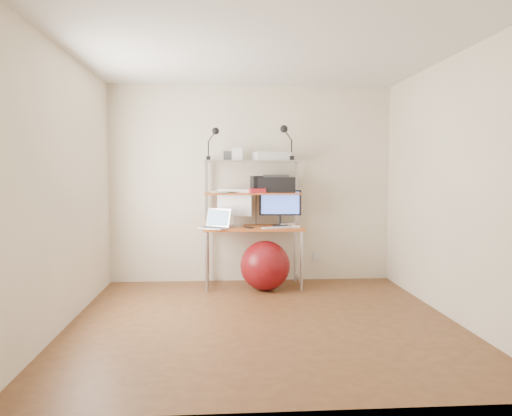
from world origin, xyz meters
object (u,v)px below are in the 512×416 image
Objects in this scene: monitor_silver at (235,205)px; laptop at (216,224)px; exercise_ball at (265,266)px; printer at (276,184)px; monitor_black at (280,205)px.

monitor_silver is 1.15× the size of laptop.
exercise_ball is at bearing 29.66° from laptop.
monitor_silver reaches higher than laptop.
printer reaches higher than laptop.
exercise_ball is at bearing -21.53° from monitor_silver.
printer is (0.74, 0.30, 0.47)m from laptop.
monitor_silver is at bearing -170.18° from printer.
monitor_black reaches higher than laptop.
monitor_black reaches higher than exercise_ball.
laptop is at bearing -154.23° from printer.
monitor_black is 0.85m from laptop.
monitor_silver is 1.00× the size of printer.
printer is 1.04m from exercise_ball.
exercise_ball is (-0.16, -0.36, -0.96)m from printer.
monitor_black is 0.88× the size of exercise_ball.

